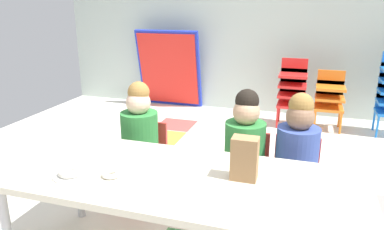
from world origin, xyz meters
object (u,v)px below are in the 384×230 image
object	(u,v)px
seated_child_near_camera	(140,133)
paper_bag_brown	(245,158)
paper_plate_center_table	(130,168)
seated_child_middle_seat	(245,145)
craft_table	(180,184)
folded_activity_table	(169,69)
paper_plate_near_edge	(71,175)
donut_powdered_loose	(111,174)
seated_child_far_right	(297,151)
kid_chair_red_stack	(292,88)
donut_powdered_on_plate	(70,171)
kid_chair_orange_stack	(330,96)

from	to	relation	value
seated_child_near_camera	paper_bag_brown	size ratio (longest dim) A/B	4.17
paper_plate_center_table	seated_child_middle_seat	bearing A→B (deg)	49.73
craft_table	paper_plate_center_table	bearing A→B (deg)	179.66
craft_table	folded_activity_table	world-z (taller)	folded_activity_table
seated_child_near_camera	paper_plate_near_edge	xyz separation A→B (m)	(-0.02, -0.78, 0.04)
folded_activity_table	donut_powdered_loose	world-z (taller)	folded_activity_table
seated_child_middle_seat	seated_child_far_right	xyz separation A→B (m)	(0.33, 0.00, 0.00)
seated_child_near_camera	paper_bag_brown	world-z (taller)	seated_child_near_camera
seated_child_middle_seat	folded_activity_table	distance (m)	2.98
craft_table	paper_bag_brown	bearing A→B (deg)	11.89
kid_chair_red_stack	folded_activity_table	world-z (taller)	folded_activity_table
paper_plate_center_table	donut_powdered_loose	bearing A→B (deg)	-113.75
paper_bag_brown	paper_plate_near_edge	bearing A→B (deg)	-164.28
seated_child_near_camera	seated_child_middle_seat	distance (m)	0.74
seated_child_near_camera	seated_child_middle_seat	world-z (taller)	same
paper_bag_brown	donut_powdered_loose	xyz separation A→B (m)	(-0.65, -0.18, -0.10)
donut_powdered_on_plate	kid_chair_red_stack	bearing A→B (deg)	72.42
kid_chair_orange_stack	paper_bag_brown	distance (m)	2.83
kid_chair_orange_stack	paper_plate_near_edge	world-z (taller)	kid_chair_orange_stack
craft_table	donut_powdered_on_plate	bearing A→B (deg)	-162.06
seated_child_middle_seat	donut_powdered_loose	distance (m)	0.91
folded_activity_table	donut_powdered_on_plate	bearing A→B (deg)	-77.29
craft_table	seated_child_near_camera	distance (m)	0.79
seated_child_far_right	paper_plate_center_table	distance (m)	1.03
seated_child_near_camera	kid_chair_orange_stack	bearing A→B (deg)	58.59
kid_chair_orange_stack	donut_powdered_loose	xyz separation A→B (m)	(-1.18, -2.94, 0.21)
seated_child_near_camera	donut_powdered_on_plate	distance (m)	0.78
paper_plate_center_table	donut_powdered_on_plate	bearing A→B (deg)	-145.17
kid_chair_red_stack	folded_activity_table	bearing A→B (deg)	168.74
seated_child_far_right	paper_bag_brown	bearing A→B (deg)	-114.03
folded_activity_table	paper_plate_center_table	xyz separation A→B (m)	(1.00, -3.17, 0.06)
seated_child_near_camera	paper_bag_brown	distance (m)	1.00
seated_child_far_right	kid_chair_red_stack	bearing A→B (deg)	93.48
paper_bag_brown	folded_activity_table	bearing A→B (deg)	117.26
seated_child_far_right	kid_chair_red_stack	size ratio (longest dim) A/B	1.15
seated_child_middle_seat	seated_child_far_right	bearing A→B (deg)	0.00
folded_activity_table	donut_powdered_loose	size ratio (longest dim) A/B	11.07
seated_child_near_camera	folded_activity_table	xyz separation A→B (m)	(-0.77, 2.56, -0.02)
seated_child_far_right	kid_chair_orange_stack	distance (m)	2.25
kid_chair_red_stack	kid_chair_orange_stack	bearing A→B (deg)	-0.06
kid_chair_red_stack	donut_powdered_on_plate	size ratio (longest dim) A/B	6.32
paper_plate_near_edge	paper_plate_center_table	bearing A→B (deg)	34.83
kid_chair_red_stack	kid_chair_orange_stack	xyz separation A→B (m)	(0.42, -0.00, -0.06)
paper_bag_brown	donut_powdered_on_plate	size ratio (longest dim) A/B	1.74
folded_activity_table	craft_table	bearing A→B (deg)	-67.98
craft_table	paper_bag_brown	xyz separation A→B (m)	(0.32, 0.07, 0.16)
paper_plate_center_table	seated_child_near_camera	bearing A→B (deg)	110.87
seated_child_near_camera	kid_chair_red_stack	world-z (taller)	seated_child_near_camera
craft_table	paper_bag_brown	size ratio (longest dim) A/B	8.44
paper_plate_center_table	donut_powdered_loose	distance (m)	0.12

